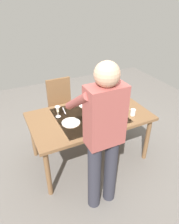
% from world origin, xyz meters
% --- Properties ---
extents(ground_plane, '(6.00, 6.00, 0.00)m').
position_xyz_m(ground_plane, '(0.00, 0.00, 0.00)').
color(ground_plane, '#66605B').
extents(dining_table, '(1.57, 0.90, 0.72)m').
position_xyz_m(dining_table, '(0.00, 0.00, 0.65)').
color(dining_table, brown).
rests_on(dining_table, ground_plane).
extents(chair_near, '(0.40, 0.40, 0.91)m').
position_xyz_m(chair_near, '(0.12, -0.83, 0.53)').
color(chair_near, '#523019').
rests_on(chair_near, ground_plane).
extents(person_server, '(0.42, 0.61, 1.69)m').
position_xyz_m(person_server, '(0.20, 0.71, 0.96)').
color(person_server, '#2D2D38').
rests_on(person_server, ground_plane).
extents(wine_bottle, '(0.07, 0.07, 0.30)m').
position_xyz_m(wine_bottle, '(-0.34, -0.11, 0.83)').
color(wine_bottle, black).
rests_on(wine_bottle, dining_table).
extents(wine_glass_left, '(0.07, 0.07, 0.15)m').
position_xyz_m(wine_glass_left, '(0.38, -0.15, 0.83)').
color(wine_glass_left, white).
rests_on(wine_glass_left, dining_table).
extents(wine_glass_right, '(0.07, 0.07, 0.15)m').
position_xyz_m(wine_glass_right, '(-0.20, -0.02, 0.83)').
color(wine_glass_right, white).
rests_on(wine_glass_right, dining_table).
extents(water_cup_near_left, '(0.07, 0.07, 0.10)m').
position_xyz_m(water_cup_near_left, '(-0.08, -0.03, 0.77)').
color(water_cup_near_left, silver).
rests_on(water_cup_near_left, dining_table).
extents(water_cup_near_right, '(0.07, 0.07, 0.09)m').
position_xyz_m(water_cup_near_right, '(-0.52, 0.25, 0.77)').
color(water_cup_near_right, silver).
rests_on(water_cup_near_right, dining_table).
extents(water_cup_far_left, '(0.07, 0.07, 0.09)m').
position_xyz_m(water_cup_far_left, '(0.11, 0.19, 0.77)').
color(water_cup_far_left, silver).
rests_on(water_cup_far_left, dining_table).
extents(serving_bowl_pasta, '(0.30, 0.30, 0.07)m').
position_xyz_m(serving_bowl_pasta, '(-0.18, 0.22, 0.76)').
color(serving_bowl_pasta, silver).
rests_on(serving_bowl_pasta, dining_table).
extents(dinner_plate_near, '(0.23, 0.23, 0.01)m').
position_xyz_m(dinner_plate_near, '(0.29, 0.06, 0.73)').
color(dinner_plate_near, silver).
rests_on(dinner_plate_near, dining_table).
extents(dinner_plate_far, '(0.23, 0.23, 0.01)m').
position_xyz_m(dinner_plate_far, '(-0.08, -0.28, 0.73)').
color(dinner_plate_far, silver).
rests_on(dinner_plate_far, dining_table).
extents(table_knife, '(0.05, 0.20, 0.00)m').
position_xyz_m(table_knife, '(-0.58, -0.00, 0.73)').
color(table_knife, silver).
rests_on(table_knife, dining_table).
extents(table_fork, '(0.04, 0.18, 0.00)m').
position_xyz_m(table_fork, '(0.26, -0.25, 0.73)').
color(table_fork, silver).
rests_on(table_fork, dining_table).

